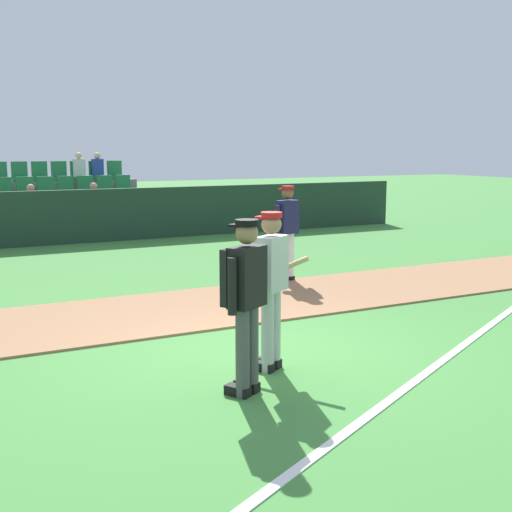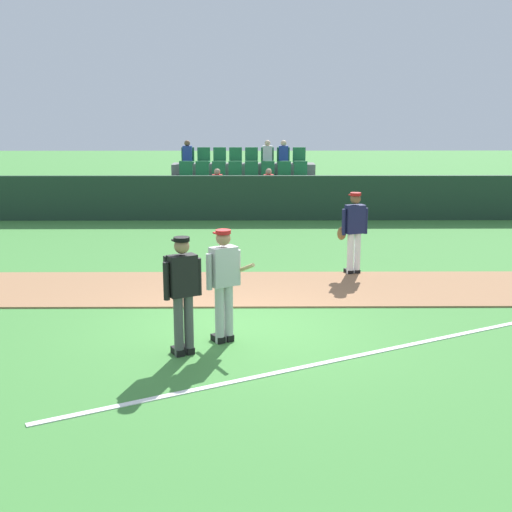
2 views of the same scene
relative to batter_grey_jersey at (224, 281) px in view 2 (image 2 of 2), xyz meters
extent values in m
plane|color=#42843A|center=(0.15, 0.48, -0.97)|extent=(80.00, 80.00, 0.00)
cube|color=#9E704C|center=(0.15, 2.99, -0.95)|extent=(28.00, 2.52, 0.03)
cube|color=white|center=(3.15, -0.02, -0.96)|extent=(10.70, 5.61, 0.01)
cube|color=#1E3828|center=(0.15, 10.91, -0.28)|extent=(20.00, 0.16, 1.38)
cube|color=slate|center=(0.15, 12.79, -0.82)|extent=(5.00, 2.95, 0.30)
cube|color=slate|center=(0.15, 11.94, -0.47)|extent=(4.90, 0.85, 0.40)
cube|color=#237542|center=(-1.77, 11.84, -0.22)|extent=(0.44, 0.40, 0.08)
cube|color=#237542|center=(-1.77, 12.06, 0.03)|extent=(0.44, 0.08, 0.50)
cube|color=#237542|center=(-1.22, 11.84, -0.22)|extent=(0.44, 0.40, 0.08)
cube|color=#237542|center=(-1.22, 12.06, 0.03)|extent=(0.44, 0.08, 0.50)
cube|color=#237542|center=(-0.67, 11.84, -0.22)|extent=(0.44, 0.40, 0.08)
cube|color=#237542|center=(-0.67, 12.06, 0.03)|extent=(0.44, 0.08, 0.50)
cube|color=red|center=(-0.67, 11.89, 0.08)|extent=(0.32, 0.22, 0.52)
sphere|color=tan|center=(-0.67, 11.89, 0.43)|extent=(0.20, 0.20, 0.20)
cube|color=#237542|center=(-0.12, 11.84, -0.22)|extent=(0.44, 0.40, 0.08)
cube|color=#237542|center=(-0.12, 12.06, 0.03)|extent=(0.44, 0.08, 0.50)
cube|color=#237542|center=(0.43, 11.84, -0.22)|extent=(0.44, 0.40, 0.08)
cube|color=#237542|center=(0.43, 12.06, 0.03)|extent=(0.44, 0.08, 0.50)
cube|color=#237542|center=(0.98, 11.84, -0.22)|extent=(0.44, 0.40, 0.08)
cube|color=#237542|center=(0.98, 12.06, 0.03)|extent=(0.44, 0.08, 0.50)
cube|color=red|center=(0.98, 11.89, 0.08)|extent=(0.32, 0.22, 0.52)
sphere|color=tan|center=(0.98, 11.89, 0.43)|extent=(0.20, 0.20, 0.20)
cube|color=#237542|center=(1.53, 11.84, -0.22)|extent=(0.44, 0.40, 0.08)
cube|color=#237542|center=(1.53, 12.06, 0.03)|extent=(0.44, 0.08, 0.50)
cube|color=#237542|center=(2.08, 11.84, -0.22)|extent=(0.44, 0.40, 0.08)
cube|color=#237542|center=(2.08, 12.06, 0.03)|extent=(0.44, 0.08, 0.50)
cube|color=slate|center=(0.15, 12.79, -0.07)|extent=(4.90, 0.85, 0.40)
cube|color=#237542|center=(-1.77, 12.69, 0.18)|extent=(0.44, 0.40, 0.08)
cube|color=#237542|center=(-1.77, 12.91, 0.43)|extent=(0.44, 0.08, 0.50)
cube|color=#237542|center=(-1.22, 12.69, 0.18)|extent=(0.44, 0.40, 0.08)
cube|color=#237542|center=(-1.22, 12.91, 0.43)|extent=(0.44, 0.08, 0.50)
cube|color=#237542|center=(-0.67, 12.69, 0.18)|extent=(0.44, 0.40, 0.08)
cube|color=#237542|center=(-0.67, 12.91, 0.43)|extent=(0.44, 0.08, 0.50)
cube|color=#237542|center=(-0.12, 12.69, 0.18)|extent=(0.44, 0.40, 0.08)
cube|color=#237542|center=(-0.12, 12.91, 0.43)|extent=(0.44, 0.08, 0.50)
cube|color=#237542|center=(0.43, 12.69, 0.18)|extent=(0.44, 0.40, 0.08)
cube|color=#237542|center=(0.43, 12.91, 0.43)|extent=(0.44, 0.08, 0.50)
cube|color=#237542|center=(0.98, 12.69, 0.18)|extent=(0.44, 0.40, 0.08)
cube|color=#237542|center=(0.98, 12.91, 0.43)|extent=(0.44, 0.08, 0.50)
cube|color=#237542|center=(1.53, 12.69, 0.18)|extent=(0.44, 0.40, 0.08)
cube|color=#237542|center=(1.53, 12.91, 0.43)|extent=(0.44, 0.08, 0.50)
cube|color=#237542|center=(2.08, 12.69, 0.18)|extent=(0.44, 0.40, 0.08)
cube|color=#237542|center=(2.08, 12.91, 0.43)|extent=(0.44, 0.08, 0.50)
cube|color=slate|center=(0.15, 13.64, 0.33)|extent=(4.90, 0.85, 0.40)
cube|color=#237542|center=(-1.77, 13.54, 0.58)|extent=(0.44, 0.40, 0.08)
cube|color=#237542|center=(-1.77, 13.76, 0.83)|extent=(0.44, 0.08, 0.50)
cube|color=#263F99|center=(-1.77, 13.59, 0.88)|extent=(0.32, 0.22, 0.52)
sphere|color=brown|center=(-1.77, 13.59, 1.23)|extent=(0.20, 0.20, 0.20)
cube|color=#237542|center=(-1.22, 13.54, 0.58)|extent=(0.44, 0.40, 0.08)
cube|color=#237542|center=(-1.22, 13.76, 0.83)|extent=(0.44, 0.08, 0.50)
cube|color=#237542|center=(-0.67, 13.54, 0.58)|extent=(0.44, 0.40, 0.08)
cube|color=#237542|center=(-0.67, 13.76, 0.83)|extent=(0.44, 0.08, 0.50)
cube|color=#237542|center=(-0.12, 13.54, 0.58)|extent=(0.44, 0.40, 0.08)
cube|color=#237542|center=(-0.12, 13.76, 0.83)|extent=(0.44, 0.08, 0.50)
cube|color=#237542|center=(0.43, 13.54, 0.58)|extent=(0.44, 0.40, 0.08)
cube|color=#237542|center=(0.43, 13.76, 0.83)|extent=(0.44, 0.08, 0.50)
cube|color=#237542|center=(0.98, 13.54, 0.58)|extent=(0.44, 0.40, 0.08)
cube|color=#237542|center=(0.98, 13.76, 0.83)|extent=(0.44, 0.08, 0.50)
cube|color=silver|center=(0.98, 13.59, 0.88)|extent=(0.32, 0.22, 0.52)
sphere|color=beige|center=(0.98, 13.59, 1.23)|extent=(0.20, 0.20, 0.20)
cube|color=#237542|center=(1.53, 13.54, 0.58)|extent=(0.44, 0.40, 0.08)
cube|color=#237542|center=(1.53, 13.76, 0.83)|extent=(0.44, 0.08, 0.50)
cube|color=#263F99|center=(1.53, 13.59, 0.88)|extent=(0.32, 0.22, 0.52)
sphere|color=beige|center=(1.53, 13.59, 1.23)|extent=(0.20, 0.20, 0.20)
cube|color=#237542|center=(2.08, 13.54, 0.58)|extent=(0.44, 0.40, 0.08)
cube|color=#237542|center=(2.08, 13.76, 0.83)|extent=(0.44, 0.08, 0.50)
cylinder|color=#B2B2B2|center=(-0.07, -0.05, -0.52)|extent=(0.14, 0.14, 0.90)
cylinder|color=#B2B2B2|center=(0.07, 0.03, -0.52)|extent=(0.14, 0.14, 0.90)
cube|color=black|center=(-0.10, 0.00, -0.92)|extent=(0.24, 0.28, 0.10)
cube|color=black|center=(0.03, 0.09, -0.92)|extent=(0.24, 0.28, 0.10)
cube|color=#B2B2B2|center=(0.00, -0.01, 0.23)|extent=(0.46, 0.40, 0.60)
cylinder|color=#B2B2B2|center=(-0.21, -0.14, 0.18)|extent=(0.09, 0.09, 0.55)
cylinder|color=#B2B2B2|center=(0.21, 0.13, 0.18)|extent=(0.09, 0.09, 0.55)
sphere|color=#9E7051|center=(0.00, -0.01, 0.66)|extent=(0.22, 0.22, 0.22)
cylinder|color=#B21919|center=(0.00, -0.01, 0.76)|extent=(0.23, 0.23, 0.06)
cube|color=#B21919|center=(-0.06, 0.08, 0.73)|extent=(0.22, 0.20, 0.02)
cylinder|color=tan|center=(0.15, 0.21, 0.08)|extent=(0.65, 0.56, 0.41)
cylinder|color=#4C4C4C|center=(-0.64, -0.59, -0.52)|extent=(0.14, 0.14, 0.90)
cylinder|color=#4C4C4C|center=(-0.50, -0.51, -0.52)|extent=(0.14, 0.14, 0.90)
cube|color=black|center=(-0.67, -0.54, -0.92)|extent=(0.23, 0.29, 0.10)
cube|color=black|center=(-0.53, -0.46, -0.92)|extent=(0.23, 0.29, 0.10)
cube|color=black|center=(-0.57, -0.55, 0.23)|extent=(0.46, 0.39, 0.60)
cylinder|color=black|center=(-0.78, -0.67, 0.18)|extent=(0.09, 0.09, 0.55)
cylinder|color=black|center=(-0.35, -0.43, 0.18)|extent=(0.09, 0.09, 0.55)
sphere|color=#9E7051|center=(-0.57, -0.55, 0.66)|extent=(0.22, 0.22, 0.22)
cylinder|color=black|center=(-0.57, -0.55, 0.76)|extent=(0.23, 0.23, 0.06)
cube|color=black|center=(-0.62, -0.46, 0.73)|extent=(0.22, 0.19, 0.02)
cube|color=black|center=(-0.63, -0.44, 0.23)|extent=(0.42, 0.29, 0.56)
cylinder|color=white|center=(2.52, 4.11, -0.52)|extent=(0.14, 0.14, 0.90)
cylinder|color=white|center=(2.67, 4.16, -0.52)|extent=(0.14, 0.14, 0.90)
cube|color=black|center=(2.50, 4.17, -0.92)|extent=(0.19, 0.28, 0.10)
cube|color=black|center=(2.66, 4.22, -0.92)|extent=(0.19, 0.28, 0.10)
cube|color=#191E47|center=(2.60, 4.14, 0.23)|extent=(0.45, 0.33, 0.60)
cylinder|color=#191E47|center=(2.36, 4.06, 0.18)|extent=(0.09, 0.09, 0.55)
cylinder|color=#191E47|center=(2.84, 4.21, 0.18)|extent=(0.09, 0.09, 0.55)
sphere|color=brown|center=(2.60, 4.14, 0.66)|extent=(0.22, 0.22, 0.22)
cylinder|color=#B21919|center=(2.60, 4.14, 0.76)|extent=(0.23, 0.23, 0.06)
cube|color=#B21919|center=(2.57, 4.23, 0.73)|extent=(0.21, 0.17, 0.02)
ellipsoid|color=brown|center=(2.33, 4.11, -0.07)|extent=(0.23, 0.17, 0.28)
camera|label=1|loc=(-3.38, -6.19, 1.47)|focal=46.38mm
camera|label=2|loc=(0.42, -9.96, 2.68)|focal=47.78mm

